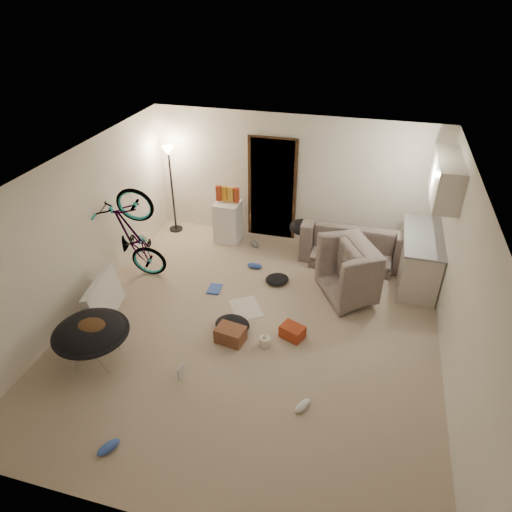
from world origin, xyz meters
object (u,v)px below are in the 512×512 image
(kitchen_counter, at_px, (419,260))
(armchair, at_px, (367,274))
(saucer_chair, at_px, (92,338))
(juicer, at_px, (265,341))
(drink_case_b, at_px, (292,332))
(drink_case_a, at_px, (230,335))
(sofa, at_px, (353,246))
(tv_box, at_px, (104,299))
(bicycle, at_px, (137,254))
(floor_lamp, at_px, (170,171))
(mini_fridge, at_px, (228,221))

(kitchen_counter, relative_size, armchair, 1.36)
(saucer_chair, xyz_separation_m, juicer, (2.19, 0.91, -0.34))
(drink_case_b, bearing_deg, drink_case_a, -136.92)
(sofa, distance_m, drink_case_b, 2.54)
(armchair, distance_m, juicer, 2.20)
(tv_box, bearing_deg, drink_case_b, -4.50)
(sofa, relative_size, drink_case_a, 4.65)
(sofa, relative_size, saucer_chair, 1.87)
(juicer, bearing_deg, bicycle, 156.45)
(drink_case_b, relative_size, juicer, 1.51)
(tv_box, bearing_deg, floor_lamp, 82.08)
(mini_fridge, bearing_deg, kitchen_counter, -7.60)
(floor_lamp, bearing_deg, tv_box, -88.04)
(kitchen_counter, distance_m, saucer_chair, 5.39)
(juicer, bearing_deg, drink_case_a, -177.43)
(tv_box, height_order, drink_case_a, tv_box)
(floor_lamp, xyz_separation_m, bicycle, (0.10, -1.82, -0.83))
(floor_lamp, distance_m, drink_case_b, 4.20)
(kitchen_counter, xyz_separation_m, saucer_chair, (-4.33, -3.21, -0.01))
(armchair, bearing_deg, sofa, -12.65)
(armchair, bearing_deg, bicycle, 69.35)
(drink_case_a, xyz_separation_m, drink_case_b, (0.86, 0.32, -0.02))
(kitchen_counter, bearing_deg, juicer, -133.06)
(bicycle, bearing_deg, drink_case_a, -124.56)
(drink_case_a, bearing_deg, kitchen_counter, 50.01)
(armchair, relative_size, tv_box, 1.10)
(armchair, xyz_separation_m, bicycle, (-3.90, -0.61, 0.12))
(saucer_chair, bearing_deg, sofa, 48.79)
(floor_lamp, distance_m, armchair, 4.29)
(tv_box, bearing_deg, bicycle, 80.12)
(tv_box, xyz_separation_m, drink_case_b, (2.93, 0.28, -0.23))
(mini_fridge, bearing_deg, floor_lamp, 176.27)
(kitchen_counter, height_order, armchair, kitchen_counter)
(bicycle, distance_m, mini_fridge, 2.04)
(armchair, relative_size, saucer_chair, 1.08)
(armchair, xyz_separation_m, tv_box, (-3.90, -1.71, -0.03))
(saucer_chair, distance_m, tv_box, 1.02)
(saucer_chair, bearing_deg, armchair, 37.03)
(mini_fridge, height_order, juicer, mini_fridge)
(sofa, distance_m, mini_fridge, 2.50)
(bicycle, bearing_deg, mini_fridge, -38.14)
(kitchen_counter, bearing_deg, sofa, 158.34)
(sofa, bearing_deg, juicer, 70.88)
(sofa, height_order, armchair, armchair)
(floor_lamp, distance_m, kitchen_counter, 4.95)
(bicycle, xyz_separation_m, tv_box, (0.00, -1.10, -0.15))
(kitchen_counter, bearing_deg, saucer_chair, -143.51)
(tv_box, distance_m, juicer, 2.60)
(sofa, height_order, mini_fridge, mini_fridge)
(tv_box, distance_m, drink_case_a, 2.08)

